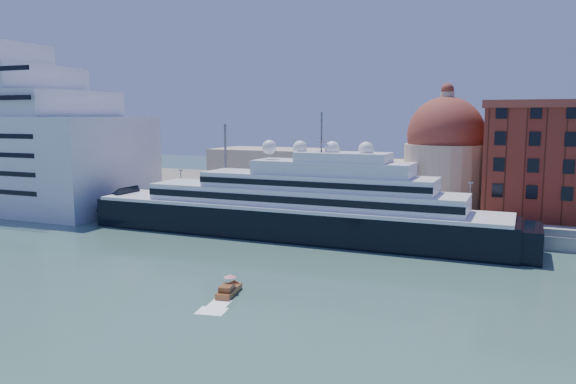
% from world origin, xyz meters
% --- Properties ---
extents(ground, '(400.00, 400.00, 0.00)m').
position_xyz_m(ground, '(0.00, 0.00, 0.00)').
color(ground, '#376057').
rests_on(ground, ground).
extents(quay, '(180.00, 10.00, 2.50)m').
position_xyz_m(quay, '(0.00, 34.00, 1.25)').
color(quay, gray).
rests_on(quay, ground).
extents(land, '(260.00, 72.00, 2.00)m').
position_xyz_m(land, '(0.00, 75.00, 1.00)').
color(land, slate).
rests_on(land, ground).
extents(quay_fence, '(180.00, 0.10, 1.20)m').
position_xyz_m(quay_fence, '(0.00, 29.50, 3.10)').
color(quay_fence, slate).
rests_on(quay_fence, quay).
extents(superyacht, '(89.62, 12.42, 26.78)m').
position_xyz_m(superyacht, '(-3.43, 23.00, 4.62)').
color(superyacht, black).
rests_on(superyacht, ground).
extents(service_barge, '(11.06, 4.38, 2.44)m').
position_xyz_m(service_barge, '(-55.13, 22.63, 0.70)').
color(service_barge, white).
rests_on(service_barge, ground).
extents(water_taxi, '(2.77, 5.66, 2.57)m').
position_xyz_m(water_taxi, '(5.30, -11.58, 0.62)').
color(water_taxi, brown).
rests_on(water_taxi, ground).
extents(church, '(66.00, 18.00, 25.50)m').
position_xyz_m(church, '(6.39, 57.72, 10.91)').
color(church, beige).
rests_on(church, land).
extents(lamp_posts, '(120.80, 2.40, 18.00)m').
position_xyz_m(lamp_posts, '(-12.67, 32.27, 9.84)').
color(lamp_posts, slate).
rests_on(lamp_posts, quay).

